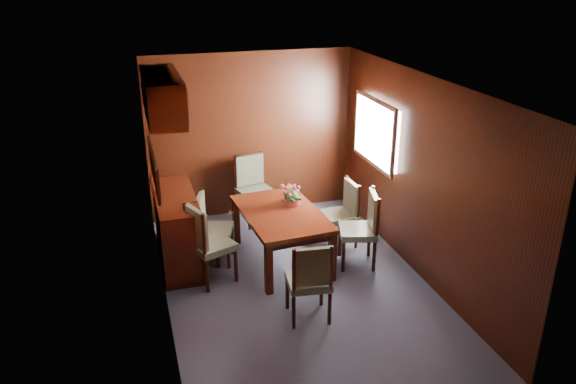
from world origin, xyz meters
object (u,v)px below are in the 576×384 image
object	(u,v)px
dining_table	(281,219)
flower_centerpiece	(292,194)
chair_left_near	(206,240)
chair_head	(310,278)
chair_right_near	(364,225)
sideboard	(178,228)

from	to	relation	value
dining_table	flower_centerpiece	xyz separation A→B (m)	(0.20, 0.20, 0.23)
chair_left_near	chair_head	size ratio (longest dim) A/B	1.07
chair_left_near	chair_right_near	world-z (taller)	chair_left_near
chair_right_near	chair_head	xyz separation A→B (m)	(-1.03, -0.96, -0.02)
chair_left_near	sideboard	bearing A→B (deg)	-178.38
chair_head	flower_centerpiece	bearing A→B (deg)	86.46
dining_table	flower_centerpiece	world-z (taller)	flower_centerpiece
chair_right_near	flower_centerpiece	xyz separation A→B (m)	(-0.76, 0.56, 0.27)
chair_right_near	chair_head	world-z (taller)	chair_right_near
sideboard	flower_centerpiece	world-z (taller)	flower_centerpiece
dining_table	chair_right_near	xyz separation A→B (m)	(0.96, -0.36, -0.05)
dining_table	chair_left_near	distance (m)	1.01
sideboard	dining_table	xyz separation A→B (m)	(1.24, -0.37, 0.14)
chair_head	dining_table	bearing A→B (deg)	93.38
sideboard	chair_left_near	size ratio (longest dim) A/B	1.41
sideboard	flower_centerpiece	size ratio (longest dim) A/B	5.21
dining_table	chair_left_near	size ratio (longest dim) A/B	1.53
dining_table	chair_right_near	size ratio (longest dim) A/B	1.57
chair_left_near	chair_right_near	distance (m)	1.94
dining_table	flower_centerpiece	bearing A→B (deg)	41.56
dining_table	chair_left_near	xyz separation A→B (m)	(-0.98, -0.24, -0.04)
chair_head	flower_centerpiece	xyz separation A→B (m)	(0.27, 1.53, 0.30)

